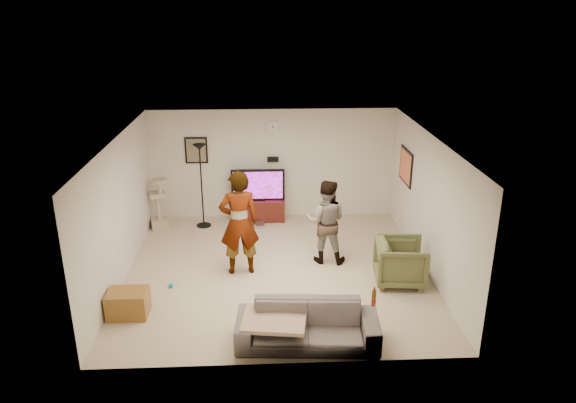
{
  "coord_description": "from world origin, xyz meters",
  "views": [
    {
      "loc": [
        -0.24,
        -8.88,
        4.66
      ],
      "look_at": [
        0.22,
        0.2,
        1.29
      ],
      "focal_mm": 33.35,
      "sensor_mm": 36.0,
      "label": 1
    }
  ],
  "objects_px": {
    "cat_tree": "(158,203)",
    "beer_bottle": "(374,298)",
    "person_right": "(326,221)",
    "side_table": "(128,303)",
    "sofa": "(307,325)",
    "floor_lamp": "(202,186)",
    "person_left": "(239,223)",
    "armchair": "(401,262)",
    "tv": "(258,185)",
    "tv_stand": "(258,210)"
  },
  "relations": [
    {
      "from": "person_right",
      "to": "beer_bottle",
      "type": "height_order",
      "value": "person_right"
    },
    {
      "from": "tv_stand",
      "to": "tv",
      "type": "xyz_separation_m",
      "value": [
        0.0,
        0.0,
        0.6
      ]
    },
    {
      "from": "floor_lamp",
      "to": "person_right",
      "type": "relative_size",
      "value": 1.15
    },
    {
      "from": "tv",
      "to": "floor_lamp",
      "type": "bearing_deg",
      "value": -166.23
    },
    {
      "from": "sofa",
      "to": "tv",
      "type": "bearing_deg",
      "value": 102.6
    },
    {
      "from": "person_right",
      "to": "sofa",
      "type": "xyz_separation_m",
      "value": [
        -0.56,
        -2.66,
        -0.51
      ]
    },
    {
      "from": "side_table",
      "to": "sofa",
      "type": "bearing_deg",
      "value": -17.93
    },
    {
      "from": "beer_bottle",
      "to": "side_table",
      "type": "xyz_separation_m",
      "value": [
        -3.72,
        0.9,
        -0.52
      ]
    },
    {
      "from": "tv_stand",
      "to": "armchair",
      "type": "bearing_deg",
      "value": -50.65
    },
    {
      "from": "person_right",
      "to": "tv",
      "type": "bearing_deg",
      "value": -48.49
    },
    {
      "from": "floor_lamp",
      "to": "person_right",
      "type": "xyz_separation_m",
      "value": [
        2.5,
        -1.84,
        -0.12
      ]
    },
    {
      "from": "tv",
      "to": "side_table",
      "type": "relative_size",
      "value": 1.91
    },
    {
      "from": "tv_stand",
      "to": "beer_bottle",
      "type": "xyz_separation_m",
      "value": [
        1.66,
        -4.8,
        0.48
      ]
    },
    {
      "from": "tv",
      "to": "beer_bottle",
      "type": "height_order",
      "value": "tv"
    },
    {
      "from": "floor_lamp",
      "to": "beer_bottle",
      "type": "distance_m",
      "value": 5.35
    },
    {
      "from": "tv_stand",
      "to": "beer_bottle",
      "type": "relative_size",
      "value": 4.72
    },
    {
      "from": "cat_tree",
      "to": "beer_bottle",
      "type": "height_order",
      "value": "cat_tree"
    },
    {
      "from": "tv",
      "to": "floor_lamp",
      "type": "xyz_separation_m",
      "value": [
        -1.22,
        -0.3,
        0.09
      ]
    },
    {
      "from": "tv_stand",
      "to": "beer_bottle",
      "type": "bearing_deg",
      "value": -70.9
    },
    {
      "from": "cat_tree",
      "to": "beer_bottle",
      "type": "bearing_deg",
      "value": -49.25
    },
    {
      "from": "floor_lamp",
      "to": "armchair",
      "type": "relative_size",
      "value": 2.15
    },
    {
      "from": "tv_stand",
      "to": "armchair",
      "type": "relative_size",
      "value": 1.36
    },
    {
      "from": "beer_bottle",
      "to": "floor_lamp",
      "type": "bearing_deg",
      "value": 122.65
    },
    {
      "from": "person_right",
      "to": "side_table",
      "type": "bearing_deg",
      "value": 38.42
    },
    {
      "from": "person_left",
      "to": "armchair",
      "type": "bearing_deg",
      "value": 161.52
    },
    {
      "from": "person_left",
      "to": "side_table",
      "type": "distance_m",
      "value": 2.34
    },
    {
      "from": "cat_tree",
      "to": "sofa",
      "type": "xyz_separation_m",
      "value": [
        2.9,
        -4.47,
        -0.27
      ]
    },
    {
      "from": "floor_lamp",
      "to": "side_table",
      "type": "distance_m",
      "value": 3.77
    },
    {
      "from": "person_right",
      "to": "armchair",
      "type": "xyz_separation_m",
      "value": [
        1.23,
        -0.91,
        -0.42
      ]
    },
    {
      "from": "armchair",
      "to": "side_table",
      "type": "distance_m",
      "value": 4.64
    },
    {
      "from": "tv_stand",
      "to": "person_right",
      "type": "relative_size",
      "value": 0.73
    },
    {
      "from": "beer_bottle",
      "to": "armchair",
      "type": "bearing_deg",
      "value": 64.13
    },
    {
      "from": "beer_bottle",
      "to": "armchair",
      "type": "xyz_separation_m",
      "value": [
        0.84,
        1.74,
        -0.33
      ]
    },
    {
      "from": "floor_lamp",
      "to": "sofa",
      "type": "relative_size",
      "value": 0.91
    },
    {
      "from": "floor_lamp",
      "to": "armchair",
      "type": "distance_m",
      "value": 4.67
    },
    {
      "from": "tv_stand",
      "to": "person_right",
      "type": "xyz_separation_m",
      "value": [
        1.28,
        -2.14,
        0.57
      ]
    },
    {
      "from": "cat_tree",
      "to": "person_left",
      "type": "distance_m",
      "value": 2.9
    },
    {
      "from": "sofa",
      "to": "side_table",
      "type": "bearing_deg",
      "value": 166.18
    },
    {
      "from": "person_right",
      "to": "side_table",
      "type": "distance_m",
      "value": 3.82
    },
    {
      "from": "tv",
      "to": "tv_stand",
      "type": "bearing_deg",
      "value": 0.0
    },
    {
      "from": "sofa",
      "to": "side_table",
      "type": "relative_size",
      "value": 3.28
    },
    {
      "from": "tv",
      "to": "person_left",
      "type": "relative_size",
      "value": 0.61
    },
    {
      "from": "floor_lamp",
      "to": "person_left",
      "type": "relative_size",
      "value": 0.95
    },
    {
      "from": "person_left",
      "to": "person_right",
      "type": "bearing_deg",
      "value": -174.51
    },
    {
      "from": "person_right",
      "to": "beer_bottle",
      "type": "relative_size",
      "value": 6.5
    },
    {
      "from": "cat_tree",
      "to": "sofa",
      "type": "bearing_deg",
      "value": -56.98
    },
    {
      "from": "floor_lamp",
      "to": "sofa",
      "type": "xyz_separation_m",
      "value": [
        1.94,
        -4.5,
        -0.63
      ]
    },
    {
      "from": "tv_stand",
      "to": "person_right",
      "type": "distance_m",
      "value": 2.56
    },
    {
      "from": "armchair",
      "to": "side_table",
      "type": "xyz_separation_m",
      "value": [
        -4.56,
        -0.84,
        -0.19
      ]
    },
    {
      "from": "tv",
      "to": "floor_lamp",
      "type": "height_order",
      "value": "floor_lamp"
    }
  ]
}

